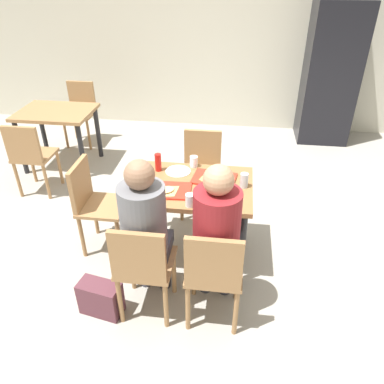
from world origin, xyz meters
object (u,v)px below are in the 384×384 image
object	(u,v)px
person_in_red	(145,225)
pizza_slice_a	(167,190)
handbag	(101,298)
plastic_cup_a	(194,162)
foil_bundle	(141,177)
tray_red_far	(214,178)
main_table	(192,196)
background_chair_near	(30,154)
condiment_bottle	(158,162)
background_table	(57,120)
paper_plate_center	(178,171)
plastic_cup_b	(190,200)
drink_fridge	(330,74)
pizza_slice_b	(212,178)
chair_far_side	(201,166)
chair_near_right	(214,271)
background_chair_far	(81,108)
chair_near_left	(143,265)
person_in_brown_jacket	(217,230)
soda_can	(244,180)
tray_red_near	(168,190)
paper_plate_near_edge	(208,199)

from	to	relation	value
person_in_red	pizza_slice_a	size ratio (longest dim) A/B	5.64
pizza_slice_a	handbag	xyz separation A→B (m)	(-0.42, -0.61, -0.62)
plastic_cup_a	foil_bundle	distance (m)	0.52
tray_red_far	handbag	xyz separation A→B (m)	(-0.77, -0.88, -0.61)
main_table	background_chair_near	distance (m)	2.06
condiment_bottle	background_table	bearing A→B (deg)	139.81
paper_plate_center	pizza_slice_a	bearing A→B (deg)	-95.12
plastic_cup_a	plastic_cup_b	xyz separation A→B (m)	(0.05, -0.62, 0.00)
drink_fridge	pizza_slice_b	bearing A→B (deg)	-117.05
chair_far_side	pizza_slice_b	size ratio (longest dim) A/B	3.24
chair_near_right	background_chair_far	size ratio (longest dim) A/B	1.00
person_in_red	pizza_slice_b	bearing A→B (deg)	59.66
chair_far_side	handbag	distance (m)	1.67
chair_far_side	handbag	xyz separation A→B (m)	(-0.60, -1.52, -0.37)
chair_near_left	person_in_brown_jacket	size ratio (longest dim) A/B	0.68
plastic_cup_a	soda_can	size ratio (longest dim) A/B	0.82
person_in_red	condiment_bottle	size ratio (longest dim) A/B	7.97
person_in_brown_jacket	pizza_slice_b	xyz separation A→B (m)	(-0.09, 0.70, 0.01)
main_table	tray_red_near	bearing A→B (deg)	-143.68
person_in_red	tray_red_far	bearing A→B (deg)	59.48
pizza_slice_b	paper_plate_center	bearing A→B (deg)	160.21
person_in_red	tray_red_near	world-z (taller)	person_in_red
plastic_cup_b	background_table	size ratio (longest dim) A/B	0.11
pizza_slice_b	background_chair_near	size ratio (longest dim) A/B	0.31
pizza_slice_b	plastic_cup_b	size ratio (longest dim) A/B	2.67
tray_red_far	drink_fridge	xyz separation A→B (m)	(1.39, 2.74, 0.20)
pizza_slice_a	background_table	world-z (taller)	pizza_slice_a
chair_near_right	tray_red_far	world-z (taller)	chair_near_right
pizza_slice_a	plastic_cup_b	size ratio (longest dim) A/B	2.26
plastic_cup_b	tray_red_near	bearing A→B (deg)	137.42
plastic_cup_a	plastic_cup_b	world-z (taller)	same
tray_red_far	background_chair_far	size ratio (longest dim) A/B	0.42
paper_plate_center	tray_red_far	bearing A→B (deg)	-15.79
chair_near_left	person_in_red	size ratio (longest dim) A/B	0.68
condiment_bottle	drink_fridge	size ratio (longest dim) A/B	0.08
background_chair_far	handbag	bearing A→B (deg)	-66.87
tray_red_near	background_chair_far	distance (m)	2.95
paper_plate_center	handbag	size ratio (longest dim) A/B	0.69
paper_plate_center	person_in_brown_jacket	bearing A→B (deg)	-63.80
plastic_cup_b	handbag	world-z (taller)	plastic_cup_b
background_table	background_chair_near	world-z (taller)	background_chair_near
soda_can	handbag	size ratio (longest dim) A/B	0.38
main_table	paper_plate_near_edge	size ratio (longest dim) A/B	4.54
chair_far_side	paper_plate_center	bearing A→B (deg)	-105.28
main_table	chair_far_side	world-z (taller)	chair_far_side
foil_bundle	background_chair_near	bearing A→B (deg)	151.06
tray_red_near	paper_plate_center	size ratio (longest dim) A/B	1.64
condiment_bottle	handbag	size ratio (longest dim) A/B	0.50
plastic_cup_a	foil_bundle	world-z (taller)	same
chair_far_side	drink_fridge	xyz separation A→B (m)	(1.57, 2.10, 0.44)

